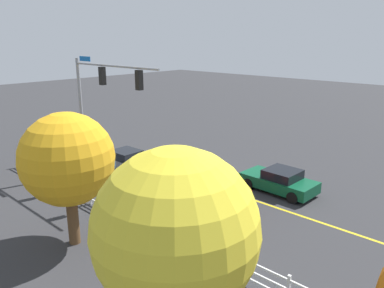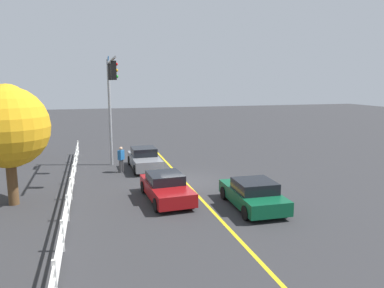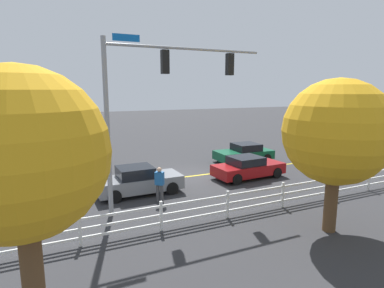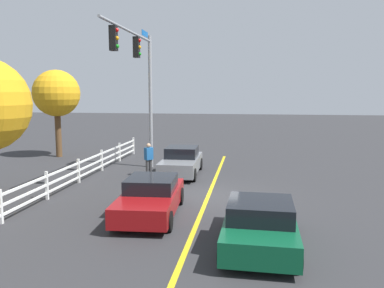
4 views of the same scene
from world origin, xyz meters
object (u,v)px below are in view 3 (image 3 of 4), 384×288
object	(u,v)px
pedestrian	(160,183)
tree_3	(21,156)
car_0	(244,153)
car_2	(139,181)
car_1	(248,167)
tree_2	(337,133)

from	to	relation	value
pedestrian	tree_3	size ratio (longest dim) A/B	0.30
car_0	car_2	xyz separation A→B (m)	(8.95, 3.81, 0.03)
car_0	pedestrian	world-z (taller)	pedestrian
car_0	pedestrian	bearing A→B (deg)	34.44
car_1	car_2	xyz separation A→B (m)	(6.74, 0.12, 0.04)
car_0	tree_2	xyz separation A→B (m)	(3.50, 10.91, 3.09)
car_2	pedestrian	size ratio (longest dim) A/B	2.54
car_1	car_0	bearing A→B (deg)	55.71
pedestrian	car_1	bearing A→B (deg)	-33.87
car_1	pedestrian	distance (m)	6.39
car_0	pedestrian	size ratio (longest dim) A/B	2.52
car_2	car_1	bearing A→B (deg)	-0.23
pedestrian	tree_3	xyz separation A→B (m)	(4.92, 7.45, 3.21)
tree_3	car_1	bearing A→B (deg)	-140.39
car_2	tree_2	bearing A→B (deg)	-53.75
tree_2	tree_3	xyz separation A→B (m)	(9.77, 1.94, 0.40)
tree_2	pedestrian	bearing A→B (deg)	-48.62
car_1	tree_3	distance (m)	14.78
car_2	tree_3	distance (m)	10.60
car_0	tree_3	size ratio (longest dim) A/B	0.75
pedestrian	tree_3	distance (m)	9.49
car_0	pedestrian	distance (m)	9.95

